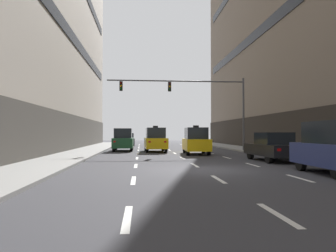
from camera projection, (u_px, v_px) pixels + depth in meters
The scene contains 34 objects.
ground_plane at pixel (202, 170), 14.46m from camera, with size 120.00×120.00×0.00m, color #38383D.
sidewalk_left at pixel (27, 170), 13.80m from camera, with size 3.24×80.00×0.14m, color gray.
lane_stripe_l1_s2 at pixel (127, 218), 6.23m from camera, with size 0.16×2.00×0.01m, color silver.
lane_stripe_l1_s3 at pixel (133, 180), 11.21m from camera, with size 0.16×2.00×0.01m, color silver.
lane_stripe_l1_s4 at pixel (136, 166), 16.19m from camera, with size 0.16×2.00×0.01m, color silver.
lane_stripe_l1_s5 at pixel (137, 158), 21.17m from camera, with size 0.16×2.00×0.01m, color silver.
lane_stripe_l1_s6 at pixel (138, 153), 26.15m from camera, with size 0.16×2.00×0.01m, color silver.
lane_stripe_l1_s7 at pixel (138, 150), 31.13m from camera, with size 0.16×2.00×0.01m, color silver.
lane_stripe_l1_s8 at pixel (139, 148), 36.11m from camera, with size 0.16×2.00×0.01m, color silver.
lane_stripe_l1_s9 at pixel (139, 146), 41.09m from camera, with size 0.16×2.00×0.01m, color silver.
lane_stripe_l1_s10 at pixel (139, 145), 46.07m from camera, with size 0.16×2.00×0.01m, color silver.
lane_stripe_l2_s2 at pixel (278, 214), 6.49m from camera, with size 0.16×2.00×0.01m, color silver.
lane_stripe_l2_s3 at pixel (218, 179), 11.47m from camera, with size 0.16×2.00×0.01m, color silver.
lane_stripe_l2_s4 at pixel (195, 165), 16.45m from camera, with size 0.16×2.00×0.01m, color silver.
lane_stripe_l2_s5 at pixel (182, 158), 21.43m from camera, with size 0.16×2.00×0.01m, color silver.
lane_stripe_l2_s6 at pixel (175, 153), 26.41m from camera, with size 0.16×2.00×0.01m, color silver.
lane_stripe_l2_s7 at pixel (169, 150), 31.39m from camera, with size 0.16×2.00×0.01m, color silver.
lane_stripe_l2_s8 at pixel (165, 148), 36.37m from camera, with size 0.16×2.00×0.01m, color silver.
lane_stripe_l2_s9 at pixel (163, 146), 41.35m from camera, with size 0.16×2.00×0.01m, color silver.
lane_stripe_l2_s10 at pixel (160, 145), 46.34m from camera, with size 0.16×2.00×0.01m, color silver.
lane_stripe_l3_s3 at pixel (299, 178), 11.73m from camera, with size 0.16×2.00×0.01m, color silver.
lane_stripe_l3_s4 at pixel (252, 165), 16.71m from camera, with size 0.16×2.00×0.01m, color silver.
lane_stripe_l3_s5 at pixel (227, 158), 21.69m from camera, with size 0.16×2.00×0.01m, color silver.
lane_stripe_l3_s6 at pixel (211, 153), 26.67m from camera, with size 0.16×2.00×0.01m, color silver.
lane_stripe_l3_s7 at pixel (200, 150), 31.65m from camera, with size 0.16×2.00×0.01m, color silver.
lane_stripe_l3_s8 at pixel (192, 148), 36.64m from camera, with size 0.16×2.00×0.01m, color silver.
lane_stripe_l3_s9 at pixel (186, 146), 41.62m from camera, with size 0.16×2.00×0.01m, color silver.
lane_stripe_l3_s10 at pixel (181, 145), 46.60m from camera, with size 0.16×2.00×0.01m, color silver.
taxi_driving_0 at pixel (196, 141), 25.23m from camera, with size 2.02×4.46×2.31m.
car_driving_1 at pixel (123, 140), 30.04m from camera, with size 1.84×4.40×2.13m.
car_driving_2 at pixel (127, 140), 41.82m from camera, with size 1.99×4.56×1.69m.
taxi_driving_3 at pixel (155, 140), 28.69m from camera, with size 2.01×4.54×2.36m.
car_parked_2 at pixel (273, 147), 18.99m from camera, with size 2.04×4.65×1.73m.
traffic_signal_0 at pixel (195, 96), 28.56m from camera, with size 12.47×0.35×6.60m.
Camera 1 is at (-2.81, -14.31, 1.68)m, focal length 33.74 mm.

